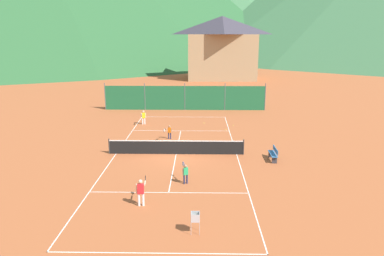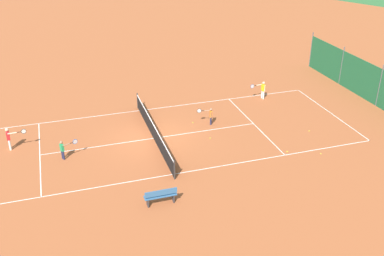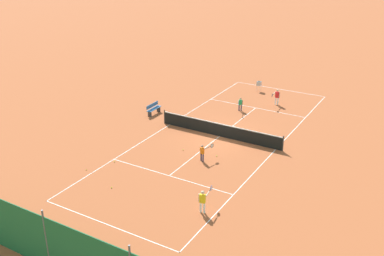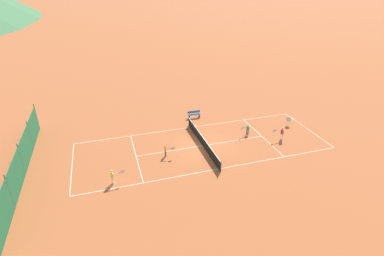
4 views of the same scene
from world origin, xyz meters
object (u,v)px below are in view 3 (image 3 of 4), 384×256
object	(u,v)px
player_near_baseline	(240,103)
tennis_ball_far_corner	(217,156)
tennis_ball_mid_court	(111,187)
courtside_bench	(154,108)
tennis_ball_alley_right	(86,170)
ball_hopper	(259,84)
tennis_ball_near_corner	(114,162)
tennis_net	(220,130)
player_far_baseline	(277,96)
tennis_ball_alley_left	(183,150)
player_far_service	(203,151)
player_near_service	(203,200)

from	to	relation	value
player_near_baseline	tennis_ball_far_corner	bearing A→B (deg)	104.50
tennis_ball_mid_court	courtside_bench	xyz separation A→B (m)	(4.34, -10.32, 0.42)
player_near_baseline	tennis_ball_alley_right	size ratio (longest dim) A/B	16.54
tennis_ball_far_corner	ball_hopper	world-z (taller)	ball_hopper
tennis_ball_far_corner	tennis_ball_mid_court	distance (m)	7.12
player_near_baseline	tennis_ball_alley_right	xyz separation A→B (m)	(3.80, 13.45, -0.61)
tennis_ball_far_corner	tennis_ball_near_corner	bearing A→B (deg)	37.17
player_near_baseline	courtside_bench	bearing A→B (deg)	35.59
tennis_net	tennis_ball_near_corner	bearing A→B (deg)	60.12
player_far_baseline	courtside_bench	bearing A→B (deg)	41.83
player_far_baseline	ball_hopper	world-z (taller)	player_far_baseline
player_near_baseline	tennis_ball_mid_court	size ratio (longest dim) A/B	16.54
player_far_baseline	tennis_ball_alley_right	bearing A→B (deg)	70.37
tennis_ball_mid_court	tennis_ball_far_corner	bearing A→B (deg)	-117.19
tennis_ball_mid_court	ball_hopper	bearing A→B (deg)	-91.73
tennis_ball_far_corner	courtside_bench	bearing A→B (deg)	-27.76
tennis_ball_alley_left	tennis_ball_alley_right	size ratio (longest dim) A/B	1.00
player_far_service	courtside_bench	world-z (taller)	player_far_service
player_far_service	tennis_ball_far_corner	xyz separation A→B (m)	(-0.47, -0.95, -0.60)
player_far_service	tennis_ball_mid_court	distance (m)	6.09
player_near_baseline	tennis_ball_mid_court	xyz separation A→B (m)	(1.20, 14.28, -0.61)
player_near_baseline	tennis_ball_far_corner	world-z (taller)	player_near_baseline
player_far_baseline	courtside_bench	xyz separation A→B (m)	(7.52, 6.73, -0.32)
tennis_net	tennis_ball_mid_court	world-z (taller)	tennis_net
courtside_bench	tennis_ball_far_corner	bearing A→B (deg)	152.24
tennis_ball_alley_left	tennis_ball_mid_court	xyz separation A→B (m)	(0.97, 6.01, 0.00)
player_far_baseline	tennis_ball_near_corner	size ratio (longest dim) A/B	19.98
player_far_baseline	tennis_ball_mid_court	bearing A→B (deg)	79.43
tennis_ball_near_corner	tennis_ball_alley_left	size ratio (longest dim) A/B	1.00
tennis_ball_alley_left	tennis_ball_alley_right	xyz separation A→B (m)	(3.57, 5.18, 0.00)
tennis_ball_alley_left	tennis_ball_far_corner	bearing A→B (deg)	-171.94
player_far_service	tennis_ball_mid_court	bearing A→B (deg)	62.70
tennis_net	tennis_ball_far_corner	xyz separation A→B (m)	(-1.24, 2.83, -0.47)
tennis_net	tennis_ball_alley_left	bearing A→B (deg)	71.73
tennis_net	player_near_service	distance (m)	9.32
player_far_baseline	tennis_ball_alley_right	distance (m)	17.24
player_near_baseline	player_far_service	distance (m)	9.04
tennis_ball_alley_right	ball_hopper	world-z (taller)	ball_hopper
ball_hopper	courtside_bench	world-z (taller)	ball_hopper
tennis_ball_near_corner	tennis_ball_alley_right	world-z (taller)	same
player_far_baseline	player_far_service	bearing A→B (deg)	88.02
tennis_net	courtside_bench	world-z (taller)	tennis_net
player_near_service	tennis_ball_alley_right	bearing A→B (deg)	-2.27
player_far_service	ball_hopper	bearing A→B (deg)	-81.22
tennis_net	player_near_baseline	bearing A→B (deg)	-80.98
tennis_ball_alley_right	tennis_ball_mid_court	distance (m)	2.73
player_near_baseline	ball_hopper	size ratio (longest dim) A/B	1.23
player_near_baseline	tennis_ball_near_corner	size ratio (longest dim) A/B	16.54
player_near_baseline	tennis_ball_alley_right	distance (m)	13.99
tennis_net	player_near_service	xyz separation A→B (m)	(-3.47, 8.65, 0.24)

